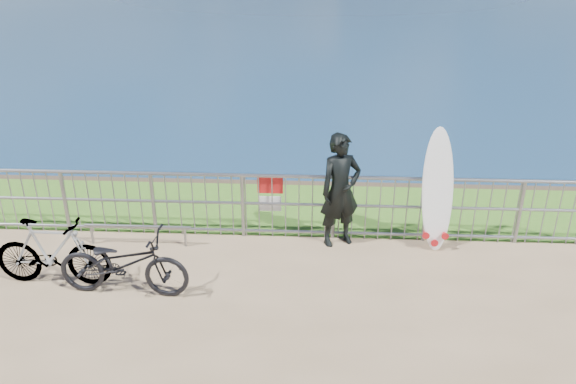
# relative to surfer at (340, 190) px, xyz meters

# --- Properties ---
(grass_strip) EXTENTS (120.00, 120.00, 0.00)m
(grass_strip) POSITION_rel_surfer_xyz_m (-1.09, 1.25, -0.93)
(grass_strip) COLOR #386F1E
(grass_strip) RESTS_ON ground
(railing) EXTENTS (10.06, 0.10, 1.13)m
(railing) POSITION_rel_surfer_xyz_m (-1.07, 0.15, -0.36)
(railing) COLOR gray
(railing) RESTS_ON ground
(surfer) EXTENTS (0.81, 0.69, 1.87)m
(surfer) POSITION_rel_surfer_xyz_m (0.00, 0.00, 0.00)
(surfer) COLOR black
(surfer) RESTS_ON ground
(surfboard) EXTENTS (0.59, 0.54, 1.98)m
(surfboard) POSITION_rel_surfer_xyz_m (1.52, -0.01, -0.03)
(surfboard) COLOR white
(surfboard) RESTS_ON ground
(bicycle_near) EXTENTS (1.86, 0.72, 0.96)m
(bicycle_near) POSITION_rel_surfer_xyz_m (-3.02, -1.63, -0.45)
(bicycle_near) COLOR black
(bicycle_near) RESTS_ON ground
(bicycle_far) EXTENTS (1.71, 0.52, 1.02)m
(bicycle_far) POSITION_rel_surfer_xyz_m (-4.11, -1.44, -0.43)
(bicycle_far) COLOR black
(bicycle_far) RESTS_ON ground
(bike_rack) EXTENTS (1.74, 0.05, 0.36)m
(bike_rack) POSITION_rel_surfer_xyz_m (-3.26, -0.26, -0.64)
(bike_rack) COLOR gray
(bike_rack) RESTS_ON ground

